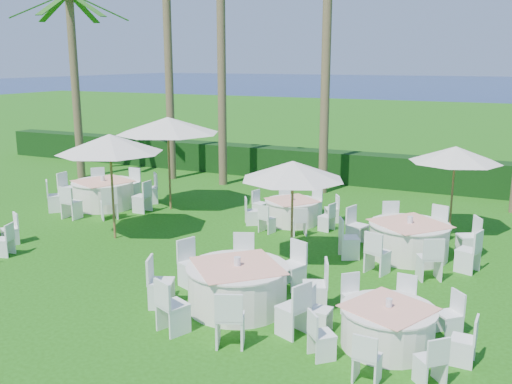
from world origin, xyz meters
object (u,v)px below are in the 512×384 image
(banquet_table_c, at_px, (388,326))
(banquet_table_d, at_px, (104,193))
(banquet_table_b, at_px, (238,286))
(umbrella_b, at_px, (293,170))
(banquet_table_f, at_px, (409,239))
(banquet_table_e, at_px, (292,211))
(umbrella_c, at_px, (168,125))
(umbrella_d, at_px, (455,154))
(umbrella_a, at_px, (110,144))

(banquet_table_c, height_order, banquet_table_d, banquet_table_d)
(banquet_table_b, bearing_deg, umbrella_b, 88.72)
(banquet_table_f, bearing_deg, banquet_table_e, 157.06)
(banquet_table_f, height_order, umbrella_c, umbrella_c)
(banquet_table_e, bearing_deg, umbrella_b, -68.71)
(banquet_table_e, xyz_separation_m, umbrella_b, (1.27, -3.25, 1.88))
(umbrella_b, bearing_deg, banquet_table_f, 35.49)
(banquet_table_e, height_order, umbrella_d, umbrella_d)
(umbrella_b, xyz_separation_m, umbrella_c, (-5.41, 3.12, 0.45))
(banquet_table_e, distance_m, umbrella_a, 5.54)
(banquet_table_c, xyz_separation_m, umbrella_a, (-7.96, 2.87, 2.20))
(umbrella_c, bearing_deg, banquet_table_b, -47.32)
(banquet_table_e, xyz_separation_m, umbrella_d, (4.35, 0.76, 1.87))
(umbrella_a, relative_size, umbrella_d, 1.15)
(banquet_table_d, distance_m, banquet_table_f, 9.93)
(banquet_table_f, xyz_separation_m, umbrella_a, (-7.45, -1.83, 2.12))
(banquet_table_d, distance_m, umbrella_b, 8.09)
(banquet_table_d, xyz_separation_m, banquet_table_f, (9.91, -0.71, -0.01))
(banquet_table_b, height_order, banquet_table_e, banquet_table_b)
(umbrella_a, xyz_separation_m, umbrella_d, (8.14, 4.14, -0.33))
(banquet_table_e, distance_m, banquet_table_f, 3.97)
(banquet_table_d, bearing_deg, umbrella_b, -17.79)
(banquet_table_e, height_order, banquet_table_f, banquet_table_f)
(banquet_table_c, height_order, umbrella_b, umbrella_b)
(umbrella_c, bearing_deg, banquet_table_d, -161.46)
(banquet_table_d, relative_size, banquet_table_f, 1.03)
(banquet_table_f, bearing_deg, banquet_table_d, 175.92)
(banquet_table_d, xyz_separation_m, umbrella_b, (7.52, -2.41, 1.79))
(umbrella_a, height_order, umbrella_b, umbrella_a)
(banquet_table_e, bearing_deg, umbrella_c, -178.13)
(umbrella_b, bearing_deg, umbrella_a, -178.61)
(banquet_table_d, bearing_deg, umbrella_c, 18.54)
(umbrella_d, bearing_deg, banquet_table_f, -106.68)
(banquet_table_d, bearing_deg, banquet_table_b, -34.35)
(umbrella_c, bearing_deg, umbrella_b, -29.95)
(umbrella_a, bearing_deg, banquet_table_c, -19.83)
(umbrella_d, bearing_deg, banquet_table_b, -115.13)
(banquet_table_c, relative_size, umbrella_d, 1.13)
(banquet_table_d, distance_m, umbrella_c, 3.15)
(banquet_table_c, bearing_deg, banquet_table_f, 96.21)
(banquet_table_b, bearing_deg, umbrella_d, 64.87)
(umbrella_b, bearing_deg, umbrella_d, 52.48)
(banquet_table_c, height_order, umbrella_a, umbrella_a)
(banquet_table_e, relative_size, umbrella_c, 0.85)
(banquet_table_d, relative_size, banquet_table_e, 1.26)
(umbrella_a, relative_size, umbrella_b, 1.14)
(banquet_table_c, height_order, umbrella_d, umbrella_d)
(banquet_table_f, height_order, umbrella_d, umbrella_d)
(banquet_table_e, bearing_deg, umbrella_a, -138.33)
(banquet_table_c, xyz_separation_m, umbrella_d, (0.18, 7.01, 1.87))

